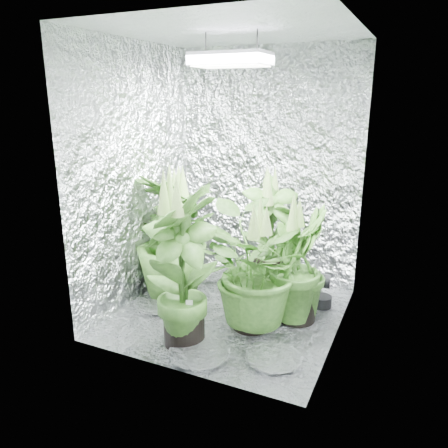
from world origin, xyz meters
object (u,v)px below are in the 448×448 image
plant_d (170,239)px  plant_e (252,269)px  circulation_fan (319,287)px  plant_a (176,230)px  grow_lamp (231,59)px  plant_b (271,234)px  plant_c (299,267)px  plant_f (183,267)px

plant_d → plant_e: size_ratio=1.16×
plant_d → plant_e: bearing=-12.9°
plant_d → circulation_fan: size_ratio=2.84×
plant_a → plant_e: 0.97m
grow_lamp → plant_a: size_ratio=0.45×
plant_b → plant_d: size_ratio=0.94×
plant_c → plant_f: (-0.60, -0.63, 0.13)m
plant_c → plant_a: bearing=170.6°
circulation_fan → plant_c: bearing=-114.0°
plant_c → plant_e: (-0.26, -0.25, 0.03)m
grow_lamp → plant_c: bearing=13.8°
plant_a → circulation_fan: bearing=4.3°
grow_lamp → plant_d: (-0.54, 0.05, -1.32)m
plant_b → plant_f: bearing=-100.7°
plant_b → plant_d: bearing=-138.6°
plant_e → plant_a: bearing=153.4°
plant_b → plant_e: size_ratio=1.09×
plant_a → plant_d: plant_d is taller
plant_a → plant_c: (1.13, -0.19, -0.08)m
grow_lamp → plant_d: bearing=174.6°
plant_c → plant_d: (-1.03, -0.07, 0.09)m
grow_lamp → plant_f: grow_lamp is taller
plant_e → circulation_fan: size_ratio=2.44×
plant_d → plant_f: bearing=-52.1°
plant_c → circulation_fan: bearing=71.0°
circulation_fan → plant_a: bearing=179.3°
plant_a → plant_b: bearing=22.9°
plant_a → circulation_fan: 1.27m
plant_d → plant_a: bearing=110.8°
plant_a → plant_d: size_ratio=1.02×
grow_lamp → circulation_fan: grow_lamp is taller
plant_b → plant_c: 0.63m
grow_lamp → circulation_fan: (0.58, 0.40, -1.66)m
plant_b → plant_f: 1.15m
grow_lamp → circulation_fan: size_ratio=1.29×
plant_b → plant_f: size_ratio=0.89×
plant_f → circulation_fan: plant_f is taller
grow_lamp → plant_d: size_ratio=0.46×
plant_a → plant_d: (0.10, -0.26, 0.00)m
plant_b → circulation_fan: plant_b is taller
plant_f → grow_lamp: bearing=78.0°
grow_lamp → plant_e: (0.22, -0.13, -1.38)m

